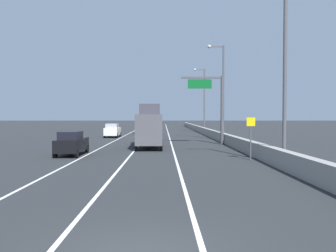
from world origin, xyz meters
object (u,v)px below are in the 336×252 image
(speed_advisory_sign, at_px, (251,135))
(car_black_3, at_px, (72,143))
(car_white_2, at_px, (113,130))
(lamp_post_right_near, at_px, (282,58))
(lamp_post_right_second, at_px, (222,87))
(car_gray_1, at_px, (155,131))
(car_silver_4, at_px, (149,124))
(box_truck, at_px, (149,127))
(car_yellow_0, at_px, (141,128))
(overhead_sign_gantry, at_px, (215,101))
(lamp_post_right_third, at_px, (203,96))

(speed_advisory_sign, height_order, car_black_3, speed_advisory_sign)
(car_white_2, distance_m, car_black_3, 22.25)
(lamp_post_right_near, distance_m, lamp_post_right_second, 20.91)
(car_gray_1, distance_m, car_silver_4, 43.43)
(car_white_2, bearing_deg, box_truck, -68.91)
(car_black_3, height_order, car_silver_4, car_silver_4)
(speed_advisory_sign, height_order, car_white_2, speed_advisory_sign)
(lamp_post_right_second, height_order, car_black_3, lamp_post_right_second)
(car_white_2, height_order, car_black_3, car_white_2)
(speed_advisory_sign, bearing_deg, lamp_post_right_near, -58.20)
(car_white_2, bearing_deg, car_silver_4, 85.21)
(car_gray_1, bearing_deg, car_yellow_0, 103.86)
(overhead_sign_gantry, height_order, car_black_3, overhead_sign_gantry)
(speed_advisory_sign, bearing_deg, lamp_post_right_second, 86.28)
(car_white_2, height_order, box_truck, box_truck)
(car_yellow_0, height_order, car_white_2, car_white_2)
(box_truck, bearing_deg, lamp_post_right_third, 73.34)
(car_gray_1, distance_m, car_white_2, 6.37)
(car_black_3, bearing_deg, lamp_post_right_near, -19.63)
(lamp_post_right_near, distance_m, lamp_post_right_third, 41.82)
(car_gray_1, bearing_deg, lamp_post_right_near, -71.64)
(lamp_post_right_third, height_order, box_truck, lamp_post_right_third)
(speed_advisory_sign, distance_m, lamp_post_right_third, 39.98)
(lamp_post_right_second, distance_m, car_white_2, 17.18)
(lamp_post_right_third, height_order, car_gray_1, lamp_post_right_third)
(car_yellow_0, xyz_separation_m, box_truck, (2.50, -25.18, 1.03))
(lamp_post_right_second, distance_m, box_truck, 13.42)
(overhead_sign_gantry, height_order, lamp_post_right_second, lamp_post_right_second)
(lamp_post_right_near, relative_size, car_silver_4, 2.56)
(lamp_post_right_third, bearing_deg, car_gray_1, -119.10)
(lamp_post_right_near, relative_size, box_truck, 1.44)
(lamp_post_right_second, distance_m, car_black_3, 22.19)
(car_silver_4, bearing_deg, car_gray_1, -86.43)
(lamp_post_right_second, bearing_deg, lamp_post_right_near, -89.63)
(car_gray_1, bearing_deg, box_truck, -90.86)
(car_yellow_0, xyz_separation_m, car_black_3, (-3.36, -31.86, -0.02))
(car_white_2, xyz_separation_m, car_black_3, (0.14, -22.25, -0.05))
(speed_advisory_sign, xyz_separation_m, car_gray_1, (-7.32, 23.96, -0.74))
(speed_advisory_sign, xyz_separation_m, lamp_post_right_third, (1.40, 39.63, 5.04))
(lamp_post_right_second, relative_size, car_black_3, 2.69)
(lamp_post_right_near, bearing_deg, overhead_sign_gantry, 96.71)
(lamp_post_right_near, distance_m, box_truck, 15.65)
(car_yellow_0, bearing_deg, lamp_post_right_second, -55.25)
(overhead_sign_gantry, xyz_separation_m, car_yellow_0, (-9.59, 21.87, -3.76))
(speed_advisory_sign, distance_m, lamp_post_right_near, 5.66)
(lamp_post_right_third, distance_m, car_silver_4, 30.49)
(speed_advisory_sign, distance_m, car_gray_1, 25.06)
(lamp_post_right_near, xyz_separation_m, car_black_3, (-14.75, 5.26, -5.85))
(lamp_post_right_second, height_order, lamp_post_right_third, same)
(car_white_2, relative_size, car_black_3, 0.95)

